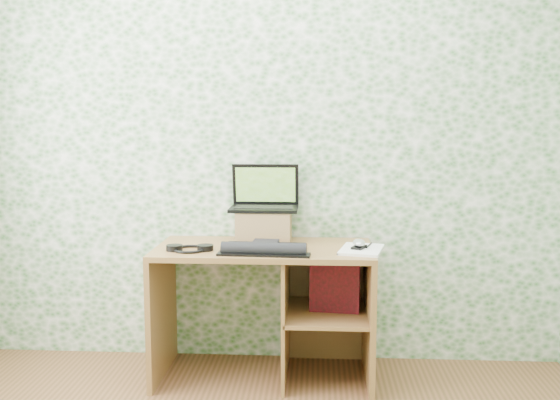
# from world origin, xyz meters

# --- Properties ---
(wall_back) EXTENTS (3.50, 0.00, 3.50)m
(wall_back) POSITION_xyz_m (0.00, 1.75, 1.30)
(wall_back) COLOR silver
(wall_back) RESTS_ON ground
(desk) EXTENTS (1.20, 0.60, 0.75)m
(desk) POSITION_xyz_m (0.08, 1.47, 0.48)
(desk) COLOR brown
(desk) RESTS_ON floor
(riser) EXTENTS (0.31, 0.26, 0.18)m
(riser) POSITION_xyz_m (-0.01, 1.58, 0.84)
(riser) COLOR #9D7246
(riser) RESTS_ON desk
(laptop) EXTENTS (0.39, 0.27, 0.26)m
(laptop) POSITION_xyz_m (-0.01, 1.63, 1.00)
(laptop) COLOR black
(laptop) RESTS_ON riser
(keyboard) EXTENTS (0.49, 0.27, 0.07)m
(keyboard) POSITION_xyz_m (0.02, 1.29, 0.77)
(keyboard) COLOR black
(keyboard) RESTS_ON desk
(headphones) EXTENTS (0.25, 0.20, 0.03)m
(headphones) POSITION_xyz_m (-0.39, 1.32, 0.76)
(headphones) COLOR black
(headphones) RESTS_ON desk
(notepad) EXTENTS (0.27, 0.34, 0.01)m
(notepad) POSITION_xyz_m (0.53, 1.36, 0.76)
(notepad) COLOR white
(notepad) RESTS_ON desk
(mouse) EXTENTS (0.11, 0.13, 0.04)m
(mouse) POSITION_xyz_m (0.52, 1.36, 0.78)
(mouse) COLOR #B8B8BA
(mouse) RESTS_ON notepad
(pen) EXTENTS (0.04, 0.13, 0.01)m
(pen) POSITION_xyz_m (0.58, 1.43, 0.77)
(pen) COLOR black
(pen) RESTS_ON notepad
(red_box) EXTENTS (0.28, 0.12, 0.33)m
(red_box) POSITION_xyz_m (0.39, 1.44, 0.55)
(red_box) COLOR maroon
(red_box) RESTS_ON desk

